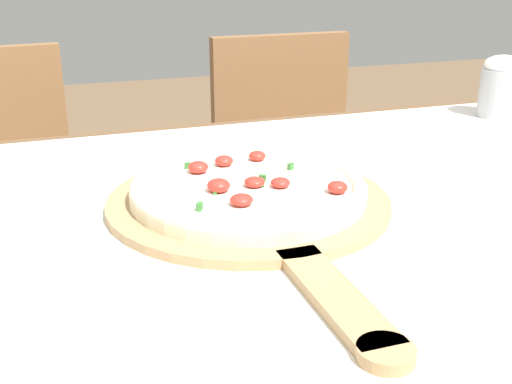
% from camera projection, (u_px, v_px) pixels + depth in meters
% --- Properties ---
extents(dining_table, '(1.42, 1.03, 0.77)m').
position_uv_depth(dining_table, '(291.00, 295.00, 0.82)').
color(dining_table, brown).
rests_on(dining_table, ground_plane).
extents(towel_cloth, '(1.34, 0.95, 0.00)m').
position_uv_depth(towel_cloth, '(292.00, 224.00, 0.79)').
color(towel_cloth, silver).
rests_on(towel_cloth, dining_table).
extents(pizza_peel, '(0.37, 0.56, 0.01)m').
position_uv_depth(pizza_peel, '(254.00, 207.00, 0.82)').
color(pizza_peel, tan).
rests_on(pizza_peel, towel_cloth).
extents(pizza, '(0.31, 0.31, 0.04)m').
position_uv_depth(pizza, '(248.00, 188.00, 0.83)').
color(pizza, beige).
rests_on(pizza, pizza_peel).
extents(chair_right, '(0.40, 0.40, 0.88)m').
position_uv_depth(chair_right, '(291.00, 180.00, 1.72)').
color(chair_right, brown).
rests_on(chair_right, ground_plane).
extents(flour_cup, '(0.08, 0.08, 0.12)m').
position_uv_depth(flour_cup, '(502.00, 86.00, 1.26)').
color(flour_cup, '#B2B7BC').
rests_on(flour_cup, towel_cloth).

